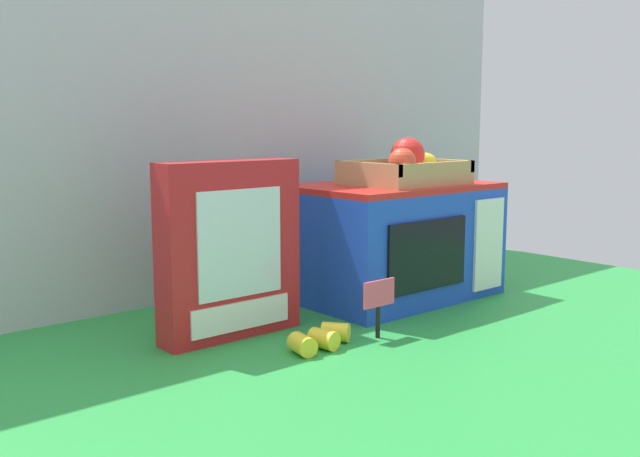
{
  "coord_description": "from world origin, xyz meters",
  "views": [
    {
      "loc": [
        -0.87,
        -1.02,
        0.36
      ],
      "look_at": [
        -0.02,
        -0.03,
        0.16
      ],
      "focal_mm": 39.76,
      "sensor_mm": 36.0,
      "label": 1
    }
  ],
  "objects_px": {
    "cookie_set_box": "(230,250)",
    "price_sign": "(379,300)",
    "loose_toy_banana": "(321,338)",
    "food_groups_crate": "(406,170)",
    "toy_microwave": "(393,240)"
  },
  "relations": [
    {
      "from": "toy_microwave",
      "to": "price_sign",
      "type": "distance_m",
      "value": 0.31
    },
    {
      "from": "food_groups_crate",
      "to": "price_sign",
      "type": "relative_size",
      "value": 2.27
    },
    {
      "from": "price_sign",
      "to": "toy_microwave",
      "type": "bearing_deg",
      "value": 39.02
    },
    {
      "from": "cookie_set_box",
      "to": "loose_toy_banana",
      "type": "height_order",
      "value": "cookie_set_box"
    },
    {
      "from": "toy_microwave",
      "to": "price_sign",
      "type": "xyz_separation_m",
      "value": [
        -0.23,
        -0.19,
        -0.05
      ]
    },
    {
      "from": "food_groups_crate",
      "to": "cookie_set_box",
      "type": "bearing_deg",
      "value": 179.21
    },
    {
      "from": "toy_microwave",
      "to": "food_groups_crate",
      "type": "distance_m",
      "value": 0.15
    },
    {
      "from": "toy_microwave",
      "to": "food_groups_crate",
      "type": "relative_size",
      "value": 1.82
    },
    {
      "from": "cookie_set_box",
      "to": "price_sign",
      "type": "bearing_deg",
      "value": -43.39
    },
    {
      "from": "loose_toy_banana",
      "to": "price_sign",
      "type": "bearing_deg",
      "value": -11.22
    },
    {
      "from": "cookie_set_box",
      "to": "price_sign",
      "type": "distance_m",
      "value": 0.26
    },
    {
      "from": "food_groups_crate",
      "to": "cookie_set_box",
      "type": "distance_m",
      "value": 0.44
    },
    {
      "from": "food_groups_crate",
      "to": "price_sign",
      "type": "distance_m",
      "value": 0.36
    },
    {
      "from": "cookie_set_box",
      "to": "loose_toy_banana",
      "type": "distance_m",
      "value": 0.21
    },
    {
      "from": "food_groups_crate",
      "to": "cookie_set_box",
      "type": "relative_size",
      "value": 0.76
    }
  ]
}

